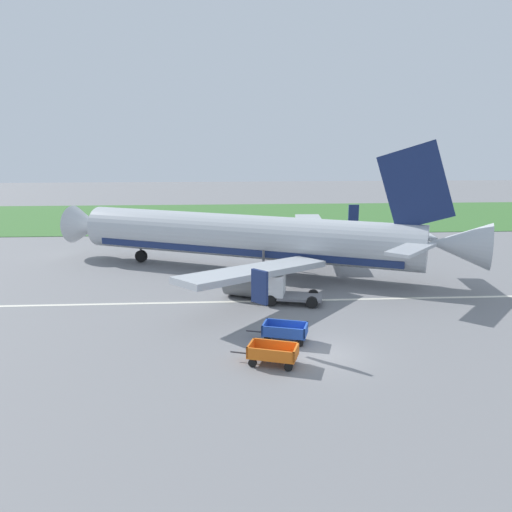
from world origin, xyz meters
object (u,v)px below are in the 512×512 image
object	(u,v)px
baggage_cart_nearest	(273,353)
service_truck_beside_carts	(279,288)
baggage_cart_second_in_row	(285,331)
airplane	(256,238)

from	to	relation	value
baggage_cart_nearest	service_truck_beside_carts	xyz separation A→B (m)	(1.42, 10.15, 0.50)
baggage_cart_second_in_row	baggage_cart_nearest	bearing A→B (deg)	-108.03
baggage_cart_nearest	service_truck_beside_carts	bearing A→B (deg)	82.06
baggage_cart_nearest	service_truck_beside_carts	size ratio (longest dim) A/B	0.77
baggage_cart_nearest	service_truck_beside_carts	distance (m)	10.27
baggage_cart_second_in_row	service_truck_beside_carts	bearing A→B (deg)	86.54
baggage_cart_nearest	service_truck_beside_carts	world-z (taller)	service_truck_beside_carts
baggage_cart_nearest	baggage_cart_second_in_row	world-z (taller)	same
baggage_cart_nearest	baggage_cart_second_in_row	size ratio (longest dim) A/B	1.00
airplane	baggage_cart_second_in_row	world-z (taller)	airplane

